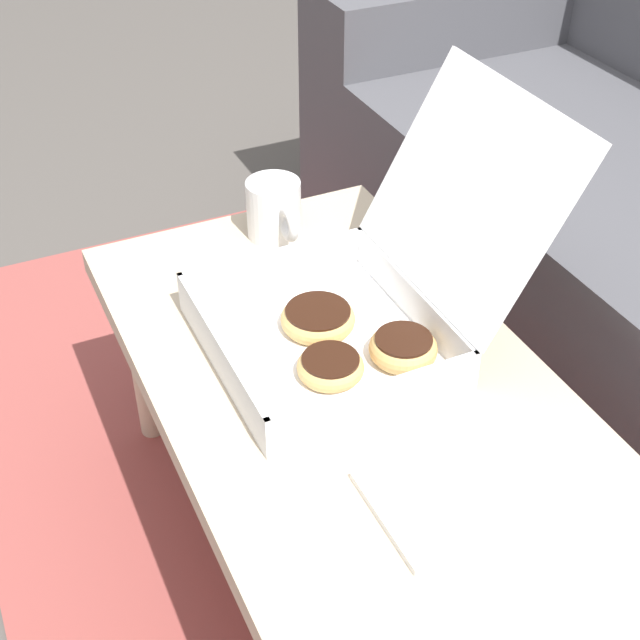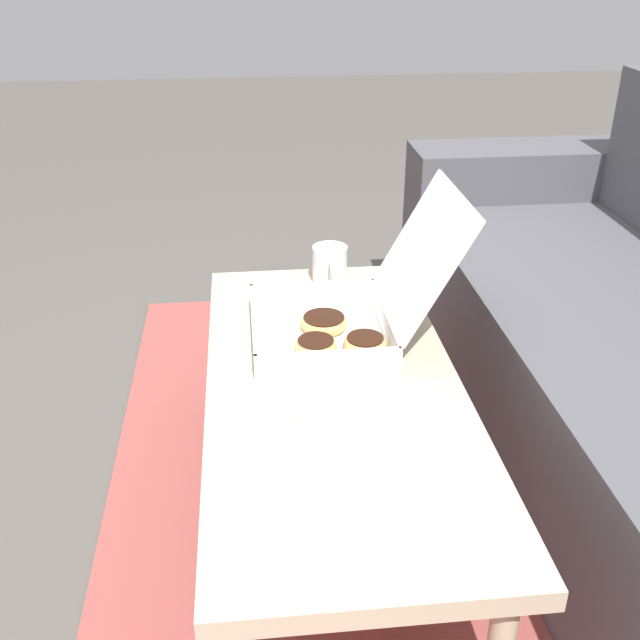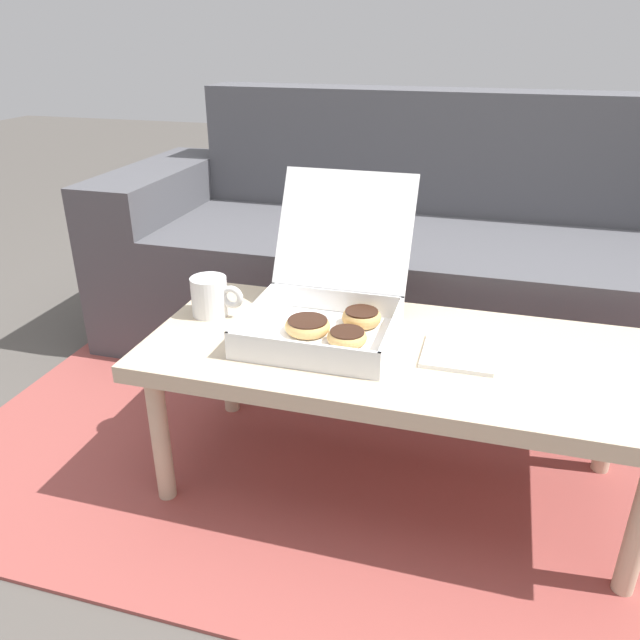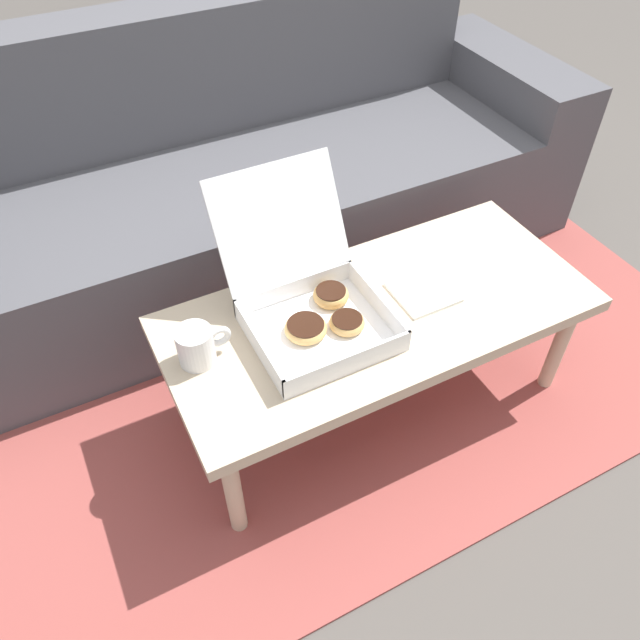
# 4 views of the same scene
# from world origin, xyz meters

# --- Properties ---
(ground_plane) EXTENTS (12.00, 12.00, 0.00)m
(ground_plane) POSITION_xyz_m (0.00, 0.00, 0.00)
(ground_plane) COLOR #514C47
(area_rug) EXTENTS (2.43, 1.74, 0.01)m
(area_rug) POSITION_xyz_m (0.00, 0.30, 0.01)
(area_rug) COLOR #994742
(area_rug) RESTS_ON ground_plane
(couch) EXTENTS (2.31, 0.79, 0.87)m
(couch) POSITION_xyz_m (0.00, 0.79, 0.31)
(couch) COLOR #4C4C51
(couch) RESTS_ON ground_plane
(coffee_table) EXTENTS (1.17, 0.53, 0.40)m
(coffee_table) POSITION_xyz_m (0.00, -0.04, 0.36)
(coffee_table) COLOR #C6B293
(coffee_table) RESTS_ON ground_plane
(pastry_box) EXTENTS (0.35, 0.46, 0.34)m
(pastry_box) POSITION_xyz_m (-0.17, 0.02, 0.46)
(pastry_box) COLOR white
(pastry_box) RESTS_ON coffee_table
(coffee_mug) EXTENTS (0.14, 0.09, 0.10)m
(coffee_mug) POSITION_xyz_m (-0.49, 0.01, 0.45)
(coffee_mug) COLOR white
(coffee_mug) RESTS_ON coffee_table
(napkin_stack) EXTENTS (0.16, 0.16, 0.01)m
(napkin_stack) POSITION_xyz_m (0.14, -0.04, 0.41)
(napkin_stack) COLOR white
(napkin_stack) RESTS_ON coffee_table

